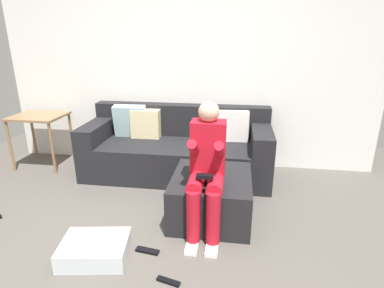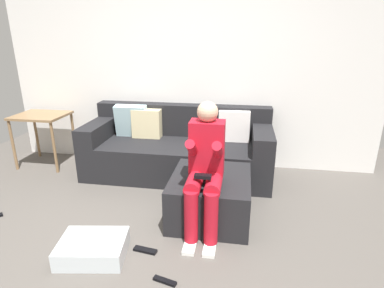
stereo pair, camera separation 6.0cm
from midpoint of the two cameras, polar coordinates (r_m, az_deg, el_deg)
ground_plane at (r=2.64m, az=-8.56°, el=-20.60°), size 6.28×6.28×0.00m
wall_back at (r=4.14m, az=-0.19°, el=14.69°), size 4.83×0.10×2.71m
couch_sectional at (r=3.96m, az=-2.12°, el=-0.90°), size 2.26×0.88×0.84m
ottoman at (r=3.06m, az=3.91°, el=-9.49°), size 0.74×0.81×0.42m
person_seated at (r=2.69m, az=3.03°, el=-4.10°), size 0.30×0.62×1.16m
storage_bin at (r=2.74m, az=-16.88°, el=-17.61°), size 0.57×0.47×0.15m
side_table at (r=4.59m, az=-25.23°, el=3.63°), size 0.64×0.54×0.70m
remote_near_ottoman at (r=2.46m, az=-4.19°, el=-23.51°), size 0.18×0.08×0.02m
remote_by_storage_bin at (r=2.74m, az=-7.83°, el=-18.51°), size 0.20×0.08×0.02m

